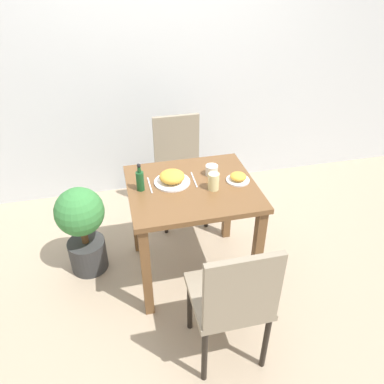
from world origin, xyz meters
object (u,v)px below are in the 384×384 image
(chair_near, at_px, (233,298))
(sauce_bottle, at_px, (140,180))
(chair_far, at_px, (179,163))
(potted_plant_left, at_px, (82,226))
(side_plate, at_px, (238,178))
(drink_cup, at_px, (212,170))
(food_plate, at_px, (172,178))
(juice_glass, at_px, (214,181))

(chair_near, relative_size, sauce_bottle, 4.74)
(chair_far, relative_size, sauce_bottle, 4.74)
(sauce_bottle, bearing_deg, potted_plant_left, 157.95)
(potted_plant_left, bearing_deg, chair_near, -50.32)
(side_plate, bearing_deg, potted_plant_left, 168.54)
(side_plate, xyz_separation_m, drink_cup, (-0.15, 0.12, 0.01))
(chair_near, bearing_deg, side_plate, -109.82)
(food_plate, height_order, side_plate, food_plate)
(drink_cup, xyz_separation_m, potted_plant_left, (-0.93, 0.10, -0.40))
(chair_near, relative_size, chair_far, 1.00)
(drink_cup, height_order, sauce_bottle, sauce_bottle)
(chair_near, xyz_separation_m, sauce_bottle, (-0.38, 0.80, 0.32))
(food_plate, relative_size, potted_plant_left, 0.34)
(side_plate, distance_m, juice_glass, 0.20)
(juice_glass, height_order, potted_plant_left, juice_glass)
(chair_far, bearing_deg, drink_cup, -80.90)
(drink_cup, bearing_deg, food_plate, -172.22)
(chair_far, height_order, food_plate, chair_far)
(side_plate, height_order, potted_plant_left, side_plate)
(food_plate, xyz_separation_m, sauce_bottle, (-0.22, -0.04, 0.04))
(chair_near, distance_m, drink_cup, 0.93)
(drink_cup, xyz_separation_m, juice_glass, (-0.04, -0.18, 0.02))
(chair_far, bearing_deg, side_plate, -71.50)
(side_plate, distance_m, potted_plant_left, 1.17)
(juice_glass, distance_m, sauce_bottle, 0.48)
(food_plate, xyz_separation_m, drink_cup, (0.29, 0.04, -0.00))
(juice_glass, distance_m, potted_plant_left, 1.03)
(chair_far, distance_m, potted_plant_left, 1.00)
(side_plate, distance_m, sauce_bottle, 0.66)
(food_plate, distance_m, juice_glass, 0.29)
(chair_far, bearing_deg, juice_glass, -85.55)
(side_plate, height_order, drink_cup, drink_cup)
(chair_near, xyz_separation_m, drink_cup, (0.12, 0.88, 0.28))
(chair_far, xyz_separation_m, food_plate, (-0.19, -0.67, 0.28))
(side_plate, relative_size, drink_cup, 1.85)
(chair_far, bearing_deg, food_plate, -105.39)
(sauce_bottle, bearing_deg, juice_glass, -12.39)
(side_plate, relative_size, potted_plant_left, 0.22)
(side_plate, height_order, sauce_bottle, sauce_bottle)
(side_plate, relative_size, juice_glass, 1.36)
(chair_near, height_order, food_plate, chair_near)
(drink_cup, height_order, juice_glass, juice_glass)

